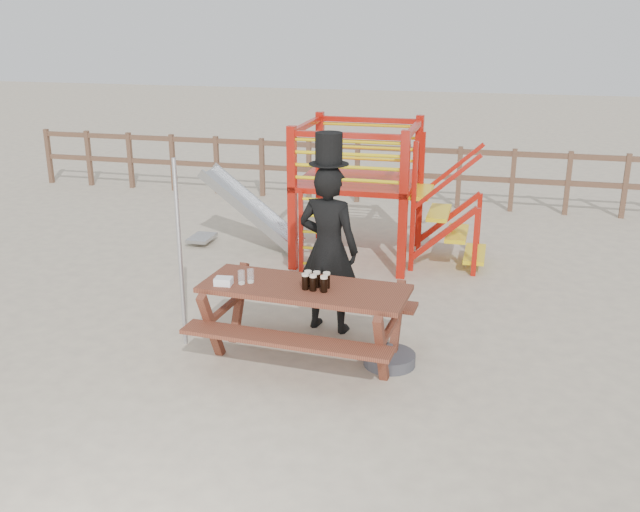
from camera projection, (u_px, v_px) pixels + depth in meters
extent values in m
plane|color=#C3B598|center=(273.00, 355.00, 7.83)|extent=(60.00, 60.00, 0.00)
cube|color=brown|center=(383.00, 148.00, 13.91)|extent=(15.00, 0.06, 0.10)
cube|color=brown|center=(382.00, 174.00, 14.07)|extent=(15.00, 0.06, 0.10)
cube|color=brown|center=(49.00, 156.00, 15.84)|extent=(0.09, 0.09, 1.20)
cube|color=brown|center=(89.00, 158.00, 15.60)|extent=(0.09, 0.09, 1.20)
cube|color=brown|center=(130.00, 160.00, 15.37)|extent=(0.09, 0.09, 1.20)
cube|color=brown|center=(173.00, 163.00, 15.13)|extent=(0.09, 0.09, 1.20)
cube|color=brown|center=(217.00, 165.00, 14.90)|extent=(0.09, 0.09, 1.20)
cube|color=brown|center=(262.00, 167.00, 14.66)|extent=(0.09, 0.09, 1.20)
cube|color=brown|center=(309.00, 170.00, 14.43)|extent=(0.09, 0.09, 1.20)
cube|color=brown|center=(357.00, 172.00, 14.19)|extent=(0.09, 0.09, 1.20)
cube|color=brown|center=(407.00, 175.00, 13.95)|extent=(0.09, 0.09, 1.20)
cube|color=brown|center=(459.00, 178.00, 13.72)|extent=(0.09, 0.09, 1.20)
cube|color=brown|center=(512.00, 180.00, 13.48)|extent=(0.09, 0.09, 1.20)
cube|color=brown|center=(568.00, 183.00, 13.25)|extent=(0.09, 0.09, 1.20)
cube|color=brown|center=(625.00, 186.00, 13.01)|extent=(0.09, 0.09, 1.20)
cube|color=#AF160B|center=(292.00, 199.00, 10.21)|extent=(0.12, 0.12, 2.10)
cube|color=#AF160B|center=(403.00, 206.00, 9.84)|extent=(0.12, 0.12, 2.10)
cube|color=#AF160B|center=(320.00, 177.00, 11.68)|extent=(0.12, 0.12, 2.10)
cube|color=#AF160B|center=(417.00, 182.00, 11.31)|extent=(0.12, 0.12, 2.10)
cube|color=#AF160B|center=(358.00, 180.00, 10.71)|extent=(1.72, 1.72, 0.08)
cube|color=#AF160B|center=(348.00, 135.00, 9.72)|extent=(1.60, 0.08, 0.08)
cube|color=#AF160B|center=(369.00, 120.00, 11.19)|extent=(1.60, 0.08, 0.08)
cube|color=#AF160B|center=(307.00, 125.00, 10.65)|extent=(0.08, 1.60, 0.08)
cube|color=#AF160B|center=(414.00, 129.00, 10.27)|extent=(0.08, 1.60, 0.08)
cylinder|color=yellow|center=(347.00, 180.00, 9.92)|extent=(1.50, 0.05, 0.05)
cylinder|color=yellow|center=(368.00, 159.00, 11.39)|extent=(1.50, 0.05, 0.05)
cylinder|color=yellow|center=(347.00, 167.00, 9.86)|extent=(1.50, 0.05, 0.05)
cylinder|color=yellow|center=(369.00, 148.00, 11.33)|extent=(1.50, 0.05, 0.05)
cylinder|color=yellow|center=(347.00, 154.00, 9.81)|extent=(1.50, 0.05, 0.05)
cylinder|color=yellow|center=(369.00, 136.00, 11.28)|extent=(1.50, 0.05, 0.05)
cylinder|color=yellow|center=(347.00, 141.00, 9.75)|extent=(1.50, 0.05, 0.05)
cylinder|color=yellow|center=(369.00, 125.00, 11.22)|extent=(1.50, 0.05, 0.05)
cube|color=#AF160B|center=(301.00, 233.00, 10.18)|extent=(0.06, 0.06, 1.20)
cube|color=#AF160B|center=(325.00, 235.00, 10.09)|extent=(0.06, 0.06, 1.20)
cylinder|color=yellow|center=(313.00, 264.00, 10.28)|extent=(0.36, 0.04, 0.04)
cylinder|color=yellow|center=(313.00, 248.00, 10.20)|extent=(0.36, 0.04, 0.04)
cylinder|color=yellow|center=(313.00, 232.00, 10.13)|extent=(0.36, 0.04, 0.04)
cylinder|color=yellow|center=(313.00, 216.00, 10.05)|extent=(0.36, 0.04, 0.04)
cylinder|color=yellow|center=(313.00, 199.00, 9.97)|extent=(0.36, 0.04, 0.04)
cube|color=yellow|center=(421.00, 192.00, 10.53)|extent=(0.30, 0.90, 0.06)
cube|color=yellow|center=(439.00, 213.00, 10.56)|extent=(0.30, 0.90, 0.06)
cube|color=yellow|center=(457.00, 233.00, 10.59)|extent=(0.30, 0.90, 0.06)
cube|color=yellow|center=(475.00, 254.00, 10.61)|extent=(0.30, 0.90, 0.06)
cube|color=#AF160B|center=(444.00, 233.00, 10.17)|extent=(0.95, 0.08, 0.86)
cube|color=#AF160B|center=(449.00, 217.00, 11.00)|extent=(0.95, 0.08, 0.86)
cube|color=#ACAFB3|center=(253.00, 211.00, 11.30)|extent=(1.53, 0.55, 1.21)
cube|color=#ACAFB3|center=(247.00, 212.00, 11.04)|extent=(1.58, 0.04, 1.28)
cube|color=#ACAFB3|center=(258.00, 204.00, 11.53)|extent=(1.58, 0.04, 1.28)
cube|color=#ACAFB3|center=(202.00, 238.00, 11.67)|extent=(0.35, 0.55, 0.05)
cube|color=brown|center=(304.00, 289.00, 7.50)|extent=(2.23, 0.95, 0.05)
cube|color=brown|center=(285.00, 340.00, 7.06)|extent=(2.20, 0.44, 0.04)
cube|color=brown|center=(322.00, 297.00, 8.14)|extent=(2.20, 0.44, 0.04)
cube|color=brown|center=(226.00, 315.00, 7.90)|extent=(0.17, 1.31, 0.79)
cube|color=brown|center=(389.00, 337.00, 7.36)|extent=(0.17, 1.31, 0.79)
imported|color=black|center=(328.00, 249.00, 8.21)|extent=(0.79, 0.59, 1.98)
cube|color=#0B8139|center=(334.00, 226.00, 8.27)|extent=(0.08, 0.03, 0.46)
cylinder|color=black|center=(329.00, 164.00, 7.89)|extent=(0.45, 0.45, 0.01)
cylinder|color=black|center=(329.00, 148.00, 7.84)|extent=(0.30, 0.30, 0.34)
cube|color=white|center=(334.00, 135.00, 7.93)|extent=(0.16, 0.03, 0.04)
cylinder|color=#B2B2B7|center=(180.00, 255.00, 7.79)|extent=(0.05, 0.05, 2.13)
cylinder|color=#3E3E44|center=(389.00, 359.00, 7.61)|extent=(0.56, 0.56, 0.13)
cylinder|color=#3E3E44|center=(390.00, 349.00, 7.57)|extent=(0.06, 0.06, 0.11)
cube|color=white|center=(224.00, 281.00, 7.51)|extent=(0.19, 0.16, 0.08)
cylinder|color=black|center=(305.00, 283.00, 7.38)|extent=(0.07, 0.07, 0.15)
cylinder|color=beige|center=(305.00, 275.00, 7.35)|extent=(0.08, 0.08, 0.02)
cylinder|color=black|center=(313.00, 284.00, 7.34)|extent=(0.07, 0.07, 0.15)
cylinder|color=beige|center=(313.00, 276.00, 7.32)|extent=(0.08, 0.08, 0.02)
cylinder|color=black|center=(324.00, 285.00, 7.31)|extent=(0.07, 0.07, 0.15)
cylinder|color=beige|center=(324.00, 277.00, 7.28)|extent=(0.08, 0.08, 0.02)
cylinder|color=black|center=(308.00, 279.00, 7.47)|extent=(0.07, 0.07, 0.15)
cylinder|color=beige|center=(308.00, 272.00, 7.44)|extent=(0.08, 0.08, 0.02)
cylinder|color=black|center=(317.00, 280.00, 7.44)|extent=(0.07, 0.07, 0.15)
cylinder|color=beige|center=(317.00, 273.00, 7.41)|extent=(0.08, 0.08, 0.02)
cylinder|color=black|center=(327.00, 281.00, 7.42)|extent=(0.07, 0.07, 0.15)
cylinder|color=beige|center=(327.00, 273.00, 7.39)|extent=(0.08, 0.08, 0.02)
cylinder|color=silver|center=(250.00, 276.00, 7.57)|extent=(0.07, 0.07, 0.15)
cylinder|color=beige|center=(251.00, 282.00, 7.59)|extent=(0.07, 0.07, 0.02)
cylinder|color=silver|center=(241.00, 277.00, 7.53)|extent=(0.07, 0.07, 0.15)
cylinder|color=beige|center=(242.00, 283.00, 7.55)|extent=(0.07, 0.07, 0.02)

